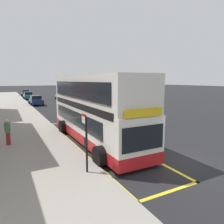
# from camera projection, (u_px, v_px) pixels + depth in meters

# --- Properties ---
(ground_plane) EXTENTS (260.00, 260.00, 0.00)m
(ground_plane) POSITION_uv_depth(u_px,v_px,m) (51.00, 102.00, 38.28)
(ground_plane) COLOR black
(pavement_near) EXTENTS (6.00, 76.00, 0.14)m
(pavement_near) POSITION_uv_depth(u_px,v_px,m) (10.00, 104.00, 35.05)
(pavement_near) COLOR gray
(pavement_near) RESTS_ON ground
(double_decker_bus) EXTENTS (3.19, 11.09, 4.40)m
(double_decker_bus) POSITION_uv_depth(u_px,v_px,m) (94.00, 111.00, 13.60)
(double_decker_bus) COLOR white
(double_decker_bus) RESTS_ON ground
(bus_bay_markings) EXTENTS (3.07, 14.28, 0.01)m
(bus_bay_markings) POSITION_uv_depth(u_px,v_px,m) (95.00, 141.00, 13.74)
(bus_bay_markings) COLOR yellow
(bus_bay_markings) RESTS_ON ground
(bus_stop_sign) EXTENTS (0.09, 0.51, 2.52)m
(bus_stop_sign) POSITION_uv_depth(u_px,v_px,m) (86.00, 138.00, 8.72)
(bus_stop_sign) COLOR black
(bus_stop_sign) RESTS_ON pavement_near
(parked_car_navy_far) EXTENTS (2.09, 4.20, 1.62)m
(parked_car_navy_far) POSITION_uv_depth(u_px,v_px,m) (26.00, 93.00, 53.10)
(parked_car_navy_far) COLOR navy
(parked_car_navy_far) RESTS_ON ground
(parked_car_teal_across) EXTENTS (2.09, 4.20, 1.62)m
(parked_car_teal_across) POSITION_uv_depth(u_px,v_px,m) (28.00, 96.00, 44.31)
(parked_car_teal_across) COLOR #196066
(parked_car_teal_across) RESTS_ON ground
(parked_car_silver_distant) EXTENTS (2.09, 4.20, 1.62)m
(parked_car_silver_distant) POSITION_uv_depth(u_px,v_px,m) (62.00, 96.00, 42.98)
(parked_car_silver_distant) COLOR #B2B5BA
(parked_car_silver_distant) RESTS_ON ground
(parked_car_navy_ahead) EXTENTS (2.09, 4.20, 1.62)m
(parked_car_navy_ahead) POSITION_uv_depth(u_px,v_px,m) (36.00, 100.00, 33.71)
(parked_car_navy_ahead) COLOR navy
(parked_car_navy_ahead) RESTS_ON ground
(pedestrian_further_back) EXTENTS (0.34, 0.34, 1.61)m
(pedestrian_further_back) POSITION_uv_depth(u_px,v_px,m) (8.00, 131.00, 12.51)
(pedestrian_further_back) COLOR maroon
(pedestrian_further_back) RESTS_ON pavement_near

